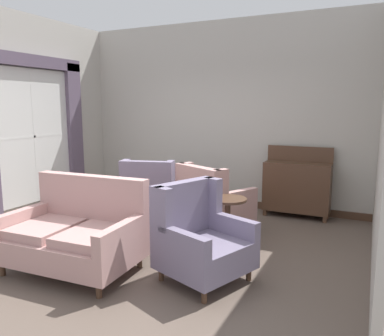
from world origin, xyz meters
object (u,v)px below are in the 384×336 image
armchair_back_corner (152,196)px  armchair_far_left (212,204)px  side_table (227,220)px  settee (75,234)px  armchair_beside_settee (200,239)px  sideboard (297,186)px  porcelain_vase (134,198)px  coffee_table (135,218)px

armchair_back_corner → armchair_far_left: bearing=161.3°
side_table → settee: bearing=-139.1°
armchair_beside_settee → armchair_back_corner: size_ratio=1.00×
armchair_far_left → sideboard: bearing=-98.9°
porcelain_vase → coffee_table: bearing=-49.2°
porcelain_vase → settee: bearing=-101.7°
porcelain_vase → side_table: (1.17, 0.29, -0.23)m
armchair_back_corner → armchair_far_left: armchair_back_corner is taller
coffee_table → armchair_back_corner: bearing=110.2°
coffee_table → porcelain_vase: 0.26m
armchair_far_left → side_table: size_ratio=1.62×
armchair_beside_settee → side_table: 0.79m
settee → armchair_beside_settee: bearing=13.1°
armchair_beside_settee → armchair_far_left: 1.47m
settee → sideboard: 3.62m
armchair_back_corner → porcelain_vase: bearing=92.7°
coffee_table → armchair_far_left: armchair_far_left is taller
coffee_table → side_table: bearing=17.3°
armchair_far_left → side_table: armchair_far_left is taller
porcelain_vase → sideboard: bearing=53.4°
side_table → porcelain_vase: bearing=-166.1°
armchair_beside_settee → side_table: bearing=19.6°
armchair_beside_settee → armchair_back_corner: (-1.48, 1.45, -0.01)m
armchair_back_corner → sideboard: bearing=-162.9°
porcelain_vase → armchair_far_left: armchair_far_left is taller
settee → armchair_back_corner: bearing=91.4°
armchair_back_corner → sideboard: (1.97, 1.28, 0.09)m
porcelain_vase → armchair_far_left: size_ratio=0.32×
porcelain_vase → armchair_back_corner: armchair_back_corner is taller
coffee_table → porcelain_vase: porcelain_vase is taller
side_table → sideboard: bearing=76.1°
side_table → sideboard: sideboard is taller
side_table → sideboard: (0.48, 1.94, 0.10)m
sideboard → porcelain_vase: bearing=-126.6°
coffee_table → armchair_back_corner: 1.07m
coffee_table → sideboard: sideboard is taller
coffee_table → side_table: (1.12, 0.35, 0.02)m
settee → armchair_far_left: settee is taller
coffee_table → armchair_far_left: size_ratio=0.78×
side_table → coffee_table: bearing=-162.7°
settee → armchair_far_left: bearing=60.5°
sideboard → armchair_back_corner: bearing=-147.0°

